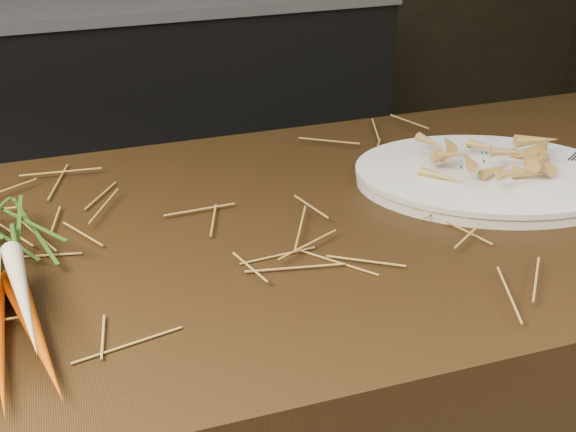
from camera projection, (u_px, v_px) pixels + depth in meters
name	position (u px, v px, depth m)	size (l,w,h in m)	color
back_counter	(151.00, 100.00, 2.85)	(1.82, 0.62, 0.84)	black
straw_bedding	(97.00, 251.00, 0.97)	(1.40, 0.60, 0.02)	#A38038
serving_platter	(489.00, 180.00, 1.15)	(0.42, 0.28, 0.02)	white
roasted_veg_heap	(492.00, 160.00, 1.14)	(0.21, 0.15, 0.05)	gold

